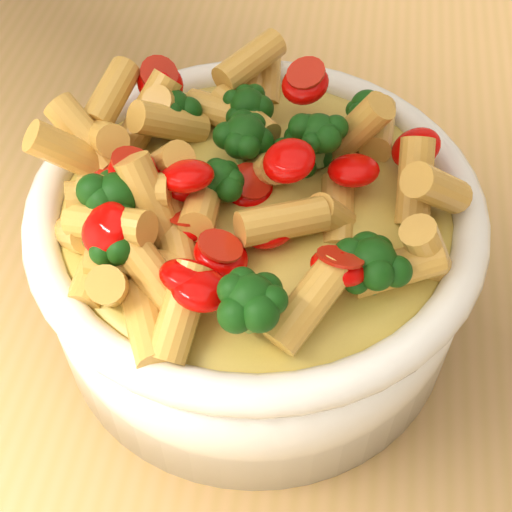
# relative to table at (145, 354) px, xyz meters

# --- Properties ---
(table) EXTENTS (1.20, 0.80, 0.90)m
(table) POSITION_rel_table_xyz_m (0.00, 0.00, 0.00)
(table) COLOR #A77B47
(table) RESTS_ON ground
(serving_bowl) EXTENTS (0.25, 0.25, 0.11)m
(serving_bowl) POSITION_rel_table_xyz_m (0.09, -0.01, 0.16)
(serving_bowl) COLOR white
(serving_bowl) RESTS_ON table
(pasta_salad) EXTENTS (0.20, 0.20, 0.04)m
(pasta_salad) POSITION_rel_table_xyz_m (0.09, -0.01, 0.22)
(pasta_salad) COLOR #FFBE50
(pasta_salad) RESTS_ON serving_bowl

